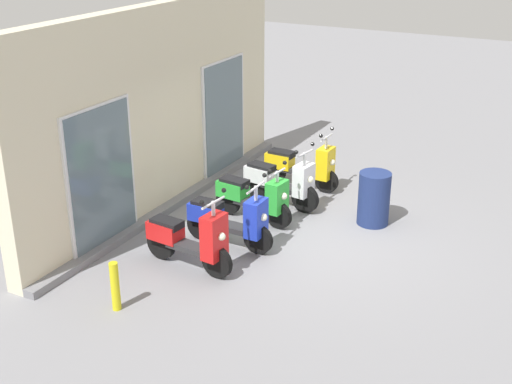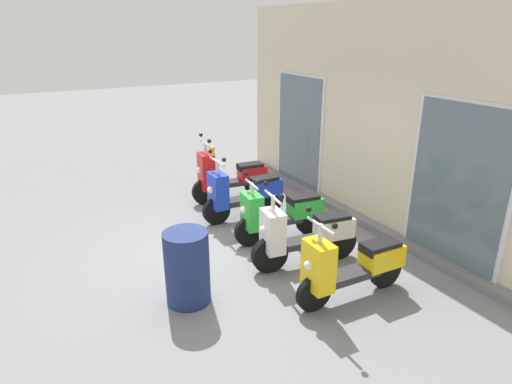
% 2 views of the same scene
% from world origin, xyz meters
% --- Properties ---
extents(ground_plane, '(40.00, 40.00, 0.00)m').
position_xyz_m(ground_plane, '(0.00, 0.00, 0.00)').
color(ground_plane, gray).
extents(storefront_facade, '(7.26, 0.50, 3.55)m').
position_xyz_m(storefront_facade, '(0.00, 2.82, 1.70)').
color(storefront_facade, beige).
rests_on(storefront_facade, ground_plane).
extents(scooter_red, '(0.58, 1.55, 1.31)m').
position_xyz_m(scooter_red, '(-1.85, 1.09, 0.49)').
color(scooter_red, black).
rests_on(scooter_red, ground_plane).
extents(scooter_blue, '(0.62, 1.53, 1.24)m').
position_xyz_m(scooter_blue, '(-0.95, 0.92, 0.47)').
color(scooter_blue, black).
rests_on(scooter_blue, ground_plane).
extents(scooter_green, '(0.53, 1.51, 1.12)m').
position_xyz_m(scooter_green, '(0.06, 1.05, 0.45)').
color(scooter_green, black).
rests_on(scooter_green, ground_plane).
extents(scooter_white, '(0.61, 1.58, 1.22)m').
position_xyz_m(scooter_white, '(0.88, 0.93, 0.46)').
color(scooter_white, black).
rests_on(scooter_white, ground_plane).
extents(scooter_yellow, '(0.56, 1.56, 1.22)m').
position_xyz_m(scooter_yellow, '(1.83, 0.95, 0.47)').
color(scooter_yellow, black).
rests_on(scooter_yellow, ground_plane).
extents(curb_bollard, '(0.12, 0.12, 0.70)m').
position_xyz_m(curb_bollard, '(-3.26, 1.35, 0.35)').
color(curb_bollard, yellow).
rests_on(curb_bollard, ground_plane).
extents(trash_bin, '(0.54, 0.54, 0.91)m').
position_xyz_m(trash_bin, '(0.92, -0.79, 0.46)').
color(trash_bin, navy).
rests_on(trash_bin, ground_plane).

